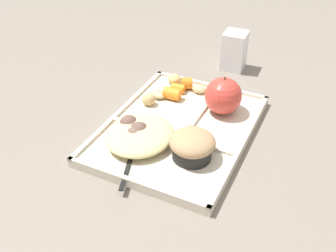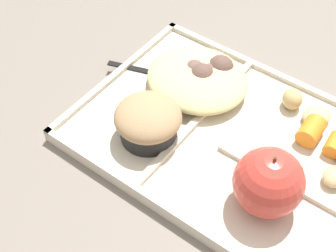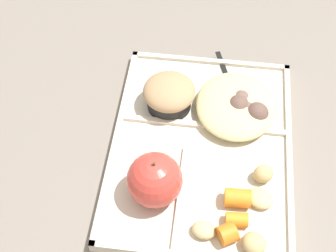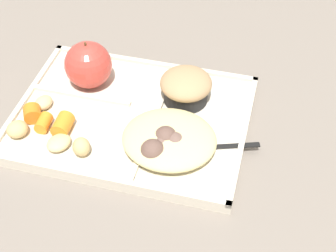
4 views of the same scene
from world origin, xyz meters
name	(u,v)px [view 1 (image 1 of 4)]	position (x,y,z in m)	size (l,w,h in m)	color
ground	(179,132)	(0.00, 0.00, 0.00)	(6.00, 6.00, 0.00)	slate
lunch_tray	(179,129)	(0.00, 0.00, 0.01)	(0.37, 0.28, 0.02)	beige
green_apple	(223,96)	(-0.09, 0.06, 0.05)	(0.08, 0.08, 0.08)	#C63D33
bran_muffin	(192,145)	(0.07, 0.06, 0.04)	(0.08, 0.08, 0.05)	black
carrot_slice_back	(172,94)	(-0.09, -0.06, 0.03)	(0.03, 0.03, 0.04)	orange
carrot_slice_edge	(187,83)	(-0.15, -0.05, 0.03)	(0.03, 0.03, 0.02)	orange
carrot_slice_small	(178,88)	(-0.12, -0.06, 0.02)	(0.02, 0.02, 0.03)	orange
potato_chunk_small	(149,99)	(-0.05, -0.09, 0.03)	(0.03, 0.03, 0.03)	tan
potato_chunk_corner	(199,89)	(-0.14, -0.01, 0.02)	(0.03, 0.03, 0.02)	tan
potato_chunk_golden	(158,94)	(-0.09, -0.09, 0.02)	(0.04, 0.03, 0.02)	tan
potato_chunk_wedge	(174,79)	(-0.16, -0.08, 0.03)	(0.03, 0.03, 0.02)	tan
egg_noodle_pile	(140,135)	(0.07, -0.05, 0.03)	(0.14, 0.13, 0.03)	#D6C684
meatball_back	(129,124)	(0.06, -0.08, 0.03)	(0.04, 0.04, 0.04)	brown
meatball_front	(134,136)	(0.08, -0.06, 0.03)	(0.03, 0.03, 0.03)	brown
meatball_center	(134,130)	(0.07, -0.07, 0.03)	(0.03, 0.03, 0.03)	brown
meatball_side	(139,131)	(0.07, -0.05, 0.03)	(0.04, 0.04, 0.04)	brown
plastic_fork	(131,156)	(0.12, -0.04, 0.01)	(0.15, 0.06, 0.00)	black
milk_carton	(234,51)	(-0.32, 0.01, 0.05)	(0.06, 0.06, 0.10)	white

